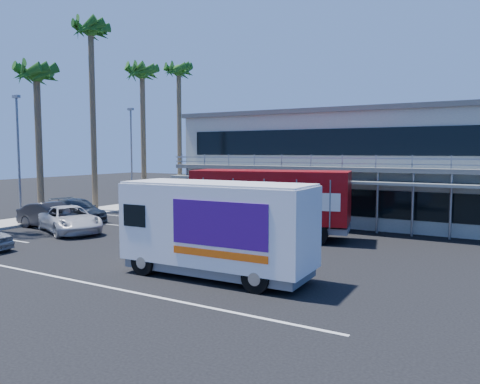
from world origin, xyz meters
The scene contains 15 objects.
ground centered at (0.00, 0.00, 0.00)m, with size 120.00×120.00×0.00m, color black.
building centered at (3.00, 14.94, 3.66)m, with size 22.40×12.00×7.30m.
curb_strip centered at (-15.00, 6.00, 0.08)m, with size 3.00×32.00×0.16m, color #A5A399.
palm_c centered at (-14.90, 3.00, 9.21)m, with size 2.80×2.80×10.75m.
palm_d centered at (-15.20, 8.00, 12.80)m, with size 2.80×2.80×14.75m.
palm_e centered at (-14.70, 13.00, 10.57)m, with size 2.80×2.80×12.25m.
palm_f centered at (-15.10, 18.50, 11.47)m, with size 2.80×2.80×13.25m.
light_pole_near centered at (-14.20, 1.00, 4.50)m, with size 0.50×0.25×8.09m.
light_pole_far centered at (-14.20, 11.00, 4.50)m, with size 0.50×0.25×8.09m.
red_truck centered at (0.56, 4.84, 1.99)m, with size 11.04×4.78×3.62m.
white_van centered at (3.07, -3.01, 1.86)m, with size 7.27×2.69×3.51m.
parked_car_b centered at (-11.53, 1.18, 0.77)m, with size 1.63×4.68×1.54m, color black.
parked_car_c centered at (-9.50, 0.80, 0.75)m, with size 2.49×5.40×1.50m, color #BDBDBF.
parked_car_d centered at (-12.50, 4.00, 0.73)m, with size 2.05×5.03×1.46m, color #2F373E.
parked_car_e centered at (-12.50, 10.80, 0.66)m, with size 1.56×3.87×1.32m, color gray.
Camera 1 is at (12.35, -17.27, 4.65)m, focal length 35.00 mm.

